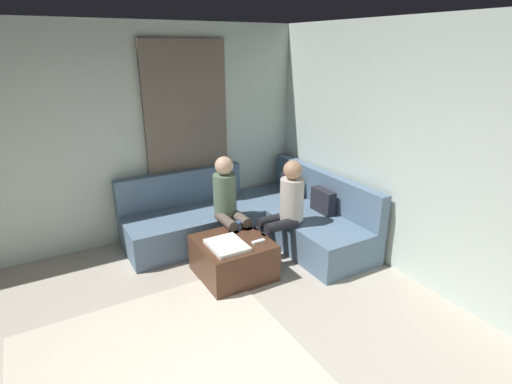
{
  "coord_description": "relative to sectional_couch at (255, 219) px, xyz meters",
  "views": [
    {
      "loc": [
        2.07,
        -0.52,
        2.43
      ],
      "look_at": [
        -1.63,
        1.63,
        0.85
      ],
      "focal_mm": 28.13,
      "sensor_mm": 36.0,
      "label": 1
    }
  ],
  "objects": [
    {
      "name": "ottoman",
      "position": [
        0.64,
        -0.65,
        -0.07
      ],
      "size": [
        0.76,
        0.76,
        0.42
      ],
      "primitive_type": "cube",
      "color": "#4C2D1E",
      "rests_on": "ground_plane"
    },
    {
      "name": "wall_back",
      "position": [
        2.08,
        1.06,
        1.07
      ],
      "size": [
        6.0,
        0.12,
        2.7
      ],
      "primitive_type": "cube",
      "color": "silver",
      "rests_on": "ground_plane"
    },
    {
      "name": "folded_blanket",
      "position": [
        0.74,
        -0.77,
        0.16
      ],
      "size": [
        0.44,
        0.36,
        0.04
      ],
      "primitive_type": "cube",
      "color": "white",
      "rests_on": "ottoman"
    },
    {
      "name": "person_on_couch_back",
      "position": [
        0.59,
        0.06,
        0.38
      ],
      "size": [
        0.3,
        0.6,
        1.2
      ],
      "rotation": [
        0.0,
        0.0,
        3.14
      ],
      "color": "black",
      "rests_on": "ground_plane"
    },
    {
      "name": "game_remote",
      "position": [
        0.82,
        -0.43,
        0.15
      ],
      "size": [
        0.05,
        0.15,
        0.02
      ],
      "primitive_type": "cube",
      "color": "white",
      "rests_on": "ottoman"
    },
    {
      "name": "sectional_couch",
      "position": [
        0.0,
        0.0,
        0.0
      ],
      "size": [
        2.1,
        2.55,
        0.87
      ],
      "color": "slate",
      "rests_on": "ground_plane"
    },
    {
      "name": "curtain_panel",
      "position": [
        -0.76,
        -0.58,
        0.97
      ],
      "size": [
        0.06,
        1.1,
        2.5
      ],
      "primitive_type": "cube",
      "color": "#726659",
      "rests_on": "ground_plane"
    },
    {
      "name": "wall_left",
      "position": [
        -0.86,
        -1.88,
        1.07
      ],
      "size": [
        0.12,
        6.0,
        2.7
      ],
      "primitive_type": "cube",
      "color": "silver",
      "rests_on": "ground_plane"
    },
    {
      "name": "person_on_couch_side",
      "position": [
        0.15,
        -0.45,
        0.38
      ],
      "size": [
        0.6,
        0.3,
        1.2
      ],
      "rotation": [
        0.0,
        0.0,
        -1.57
      ],
      "color": "brown",
      "rests_on": "ground_plane"
    },
    {
      "name": "coffee_mug",
      "position": [
        0.42,
        -0.47,
        0.19
      ],
      "size": [
        0.08,
        0.08,
        0.1
      ],
      "primitive_type": "cylinder",
      "color": "#334C72",
      "rests_on": "ottoman"
    }
  ]
}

